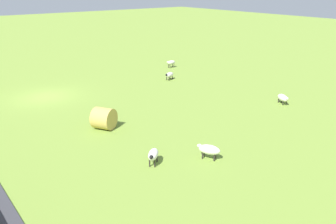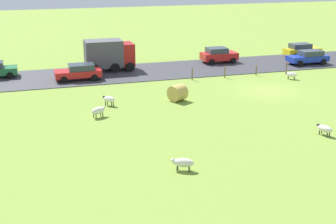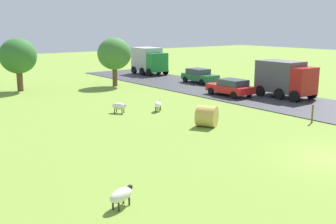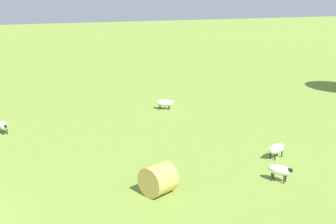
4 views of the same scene
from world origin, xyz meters
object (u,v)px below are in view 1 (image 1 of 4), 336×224
object	(u,v)px
sheep_0	(169,75)
sheep_2	(153,155)
sheep_3	(283,98)
sheep_4	(171,63)
sheep_1	(209,150)
hay_bale_0	(104,118)

from	to	relation	value
sheep_0	sheep_2	xyz separation A→B (m)	(10.66, 12.51, 0.07)
sheep_3	sheep_4	world-z (taller)	sheep_4
sheep_2	sheep_3	bearing A→B (deg)	-172.04
sheep_0	sheep_1	world-z (taller)	sheep_1
sheep_1	sheep_2	xyz separation A→B (m)	(2.61, -1.25, 0.03)
sheep_4	sheep_1	bearing A→B (deg)	57.42
sheep_3	sheep_2	bearing A→B (deg)	7.96
sheep_1	sheep_3	bearing A→B (deg)	-163.64
hay_bale_0	sheep_4	bearing A→B (deg)	-141.68
hay_bale_0	sheep_0	bearing A→B (deg)	-146.57
sheep_1	hay_bale_0	distance (m)	7.28
sheep_1	hay_bale_0	bearing A→B (deg)	-71.23
sheep_2	sheep_3	size ratio (longest dim) A/B	0.83
sheep_1	sheep_3	size ratio (longest dim) A/B	0.96
sheep_1	hay_bale_0	xyz separation A→B (m)	(2.34, -6.89, 0.16)
sheep_3	hay_bale_0	world-z (taller)	hay_bale_0
sheep_1	sheep_4	world-z (taller)	sheep_1
sheep_3	hay_bale_0	size ratio (longest dim) A/B	0.98
sheep_1	sheep_3	distance (m)	10.92
sheep_0	sheep_2	distance (m)	16.43
sheep_0	sheep_3	size ratio (longest dim) A/B	0.94
sheep_0	hay_bale_0	distance (m)	12.46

